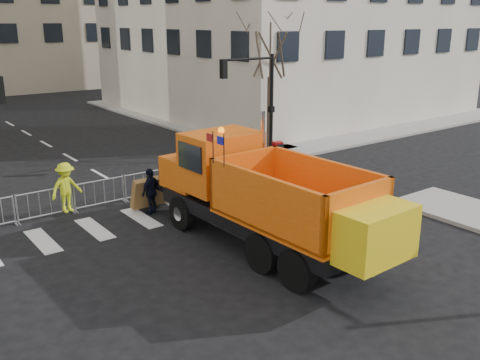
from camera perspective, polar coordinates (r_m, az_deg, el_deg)
ground at (r=16.39m, az=1.78°, el=-8.71°), size 120.00×120.00×0.00m
sidewalk_back at (r=23.15m, az=-11.42°, el=-1.11°), size 64.00×5.00×0.15m
traffic_light_right at (r=27.88m, az=3.37°, el=7.75°), size 0.18×0.18×5.40m
crowd_barriers at (r=21.93m, az=-12.23°, el=-0.86°), size 12.60×0.60×1.10m
street_tree at (r=28.94m, az=3.19°, el=10.19°), size 3.00×3.00×7.50m
plow_truck at (r=16.62m, az=2.81°, el=-1.54°), size 3.49×10.72×4.13m
cop_a at (r=21.39m, az=-5.46°, el=-0.15°), size 0.67×0.48×1.71m
cop_b at (r=20.01m, az=-6.23°, el=-0.99°), size 1.15×1.03×1.96m
cop_c at (r=20.25m, az=-9.47°, el=-1.19°), size 1.12×0.85×1.77m
worker at (r=20.75m, az=-18.06°, el=-0.76°), size 1.34×0.95×1.89m
newspaper_box at (r=26.62m, az=4.02°, el=2.92°), size 0.54×0.50×1.10m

